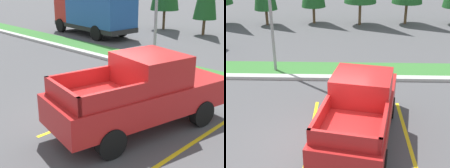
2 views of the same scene
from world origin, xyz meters
TOP-DOWN VIEW (x-y plane):
  - ground_plane at (0.00, 0.00)m, footprint 120.00×120.00m
  - parking_line_near at (-0.58, 0.38)m, footprint 0.12×4.80m
  - parking_line_far at (2.52, 0.38)m, footprint 0.12×4.80m
  - curb_strip at (0.00, 5.00)m, footprint 56.00×0.40m
  - grass_median at (0.00, 6.10)m, footprint 56.00×1.80m
  - pickup_truck_main at (0.98, 0.43)m, footprint 2.88×5.49m

SIDE VIEW (x-z plane):
  - ground_plane at x=0.00m, z-range 0.00..0.00m
  - parking_line_near at x=-0.58m, z-range 0.00..0.01m
  - parking_line_far at x=2.52m, z-range 0.00..0.01m
  - grass_median at x=0.00m, z-range 0.00..0.06m
  - curb_strip at x=0.00m, z-range 0.00..0.15m
  - pickup_truck_main at x=0.98m, z-range -0.01..2.09m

